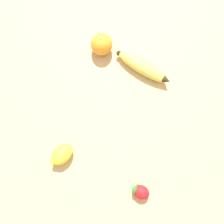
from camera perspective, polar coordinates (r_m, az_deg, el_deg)
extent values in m
plane|color=tan|center=(0.82, -3.77, 2.91)|extent=(3.00, 3.00, 0.00)
ellipsoid|color=#DBCC4C|center=(0.84, 6.71, 9.68)|extent=(0.18, 0.06, 0.04)
cone|color=#2D2314|center=(0.83, 11.87, 6.77)|extent=(0.03, 0.02, 0.03)
sphere|color=#2D2314|center=(0.85, 1.55, 12.68)|extent=(0.02, 0.02, 0.02)
sphere|color=orange|center=(0.85, -2.28, 14.49)|extent=(0.07, 0.07, 0.07)
cylinder|color=#337A33|center=(0.82, -2.37, 15.46)|extent=(0.01, 0.01, 0.00)
ellipsoid|color=red|center=(0.79, 6.37, -16.95)|extent=(0.05, 0.04, 0.04)
cone|color=#337A33|center=(0.78, 4.76, -16.29)|extent=(0.01, 0.04, 0.04)
ellipsoid|color=yellow|center=(0.79, -10.92, -9.03)|extent=(0.07, 0.08, 0.05)
sphere|color=yellow|center=(0.79, -12.72, -10.80)|extent=(0.01, 0.01, 0.01)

